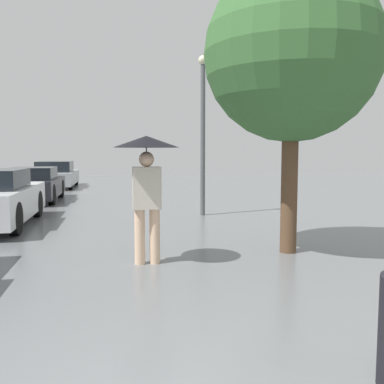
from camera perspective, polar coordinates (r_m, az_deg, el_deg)
pedestrian at (r=6.37m, az=-6.07°, el=3.34°), size 0.98×0.98×1.92m
parked_car_third at (r=15.59m, az=-20.35°, el=0.90°), size 1.67×3.80×1.17m
parked_car_farthest at (r=21.41m, az=-17.72°, el=2.15°), size 1.80×4.51×1.25m
tree at (r=7.43m, az=13.20°, el=17.44°), size 2.86×2.86×4.70m
street_lamp at (r=11.34m, az=1.45°, el=8.94°), size 0.25×0.25×4.17m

